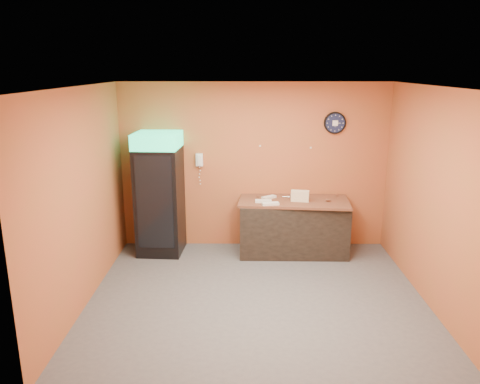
{
  "coord_description": "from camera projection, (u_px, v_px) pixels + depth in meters",
  "views": [
    {
      "loc": [
        -0.19,
        -5.76,
        3.03
      ],
      "look_at": [
        -0.23,
        0.6,
        1.32
      ],
      "focal_mm": 35.0,
      "sensor_mm": 36.0,
      "label": 1
    }
  ],
  "objects": [
    {
      "name": "prep_counter",
      "position": [
        293.0,
        228.0,
        7.78
      ],
      "size": [
        1.77,
        0.8,
        0.88
      ],
      "primitive_type": "cube",
      "rotation": [
        0.0,
        0.0,
        -0.01
      ],
      "color": "black",
      "rests_on": "floor"
    },
    {
      "name": "wrapped_sandwich_mid",
      "position": [
        270.0,
        204.0,
        7.38
      ],
      "size": [
        0.28,
        0.15,
        0.04
      ],
      "primitive_type": "cube",
      "rotation": [
        0.0,
        0.0,
        0.17
      ],
      "color": "silver",
      "rests_on": "butcher_paper"
    },
    {
      "name": "wrapped_sandwich_right",
      "position": [
        269.0,
        197.0,
        7.74
      ],
      "size": [
        0.26,
        0.23,
        0.04
      ],
      "primitive_type": "cube",
      "rotation": [
        0.0,
        0.0,
        0.63
      ],
      "color": "silver",
      "rests_on": "butcher_paper"
    },
    {
      "name": "sub_roll_stack",
      "position": [
        300.0,
        196.0,
        7.55
      ],
      "size": [
        0.3,
        0.15,
        0.18
      ],
      "rotation": [
        0.0,
        0.0,
        -0.19
      ],
      "color": "beige",
      "rests_on": "butcher_paper"
    },
    {
      "name": "beverage_cooler",
      "position": [
        159.0,
        196.0,
        7.65
      ],
      "size": [
        0.75,
        0.76,
        2.02
      ],
      "rotation": [
        0.0,
        0.0,
        -0.06
      ],
      "color": "black",
      "rests_on": "floor"
    },
    {
      "name": "kitchen_tool",
      "position": [
        291.0,
        196.0,
        7.8
      ],
      "size": [
        0.06,
        0.06,
        0.06
      ],
      "primitive_type": "cylinder",
      "color": "silver",
      "rests_on": "butcher_paper"
    },
    {
      "name": "wall_clock",
      "position": [
        335.0,
        123.0,
        7.69
      ],
      "size": [
        0.36,
        0.06,
        0.36
      ],
      "color": "black",
      "rests_on": "back_wall"
    },
    {
      "name": "wrapped_sandwich_left",
      "position": [
        263.0,
        201.0,
        7.52
      ],
      "size": [
        0.27,
        0.11,
        0.04
      ],
      "primitive_type": "cube",
      "rotation": [
        0.0,
        0.0,
        -0.04
      ],
      "color": "silver",
      "rests_on": "butcher_paper"
    },
    {
      "name": "ceiling",
      "position": [
        259.0,
        87.0,
        5.62
      ],
      "size": [
        4.5,
        4.0,
        0.02
      ],
      "primitive_type": "cube",
      "color": "white",
      "rests_on": "back_wall"
    },
    {
      "name": "right_wall",
      "position": [
        433.0,
        199.0,
        5.97
      ],
      "size": [
        0.02,
        4.0,
        2.8
      ],
      "primitive_type": "cube",
      "color": "#B05031",
      "rests_on": "floor"
    },
    {
      "name": "wall_phone",
      "position": [
        199.0,
        160.0,
        7.84
      ],
      "size": [
        0.12,
        0.1,
        0.21
      ],
      "color": "white",
      "rests_on": "back_wall"
    },
    {
      "name": "back_wall",
      "position": [
        254.0,
        166.0,
        7.91
      ],
      "size": [
        4.5,
        0.02,
        2.8
      ],
      "primitive_type": "cube",
      "color": "#B05031",
      "rests_on": "floor"
    },
    {
      "name": "butcher_paper",
      "position": [
        294.0,
        201.0,
        7.66
      ],
      "size": [
        1.85,
        1.0,
        0.04
      ],
      "primitive_type": "cube",
      "rotation": [
        0.0,
        0.0,
        -0.09
      ],
      "color": "brown",
      "rests_on": "prep_counter"
    },
    {
      "name": "left_wall",
      "position": [
        82.0,
        198.0,
        5.99
      ],
      "size": [
        0.02,
        4.0,
        2.8
      ],
      "primitive_type": "cube",
      "color": "#B05031",
      "rests_on": "floor"
    },
    {
      "name": "floor",
      "position": [
        257.0,
        297.0,
        6.35
      ],
      "size": [
        4.5,
        4.5,
        0.0
      ],
      "primitive_type": "plane",
      "color": "#47474C",
      "rests_on": "ground"
    }
  ]
}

